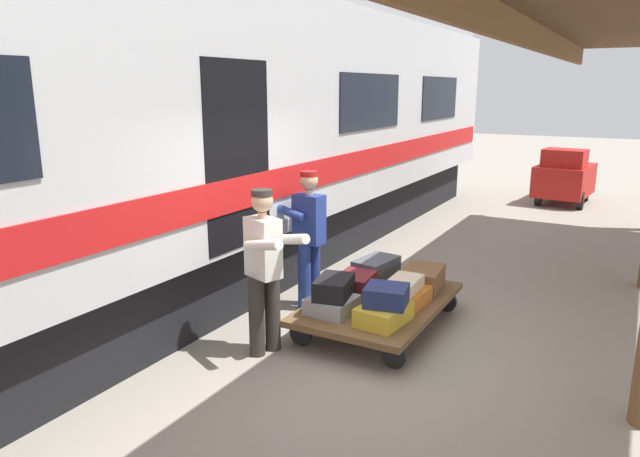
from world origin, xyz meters
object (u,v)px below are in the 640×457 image
object	(u,v)px
suitcase_cream_canvas	(404,285)
suitcase_slate_roller	(376,270)
luggage_cart	(379,304)
porter_in_overalls	(308,235)
train_car	(136,140)
suitcase_navy_fabric	(386,296)
suitcase_gray_aluminum	(332,305)
suitcase_brown_leather	(422,279)
suitcase_orange_carryall	(404,297)
suitcase_yellow_case	(384,314)
baggage_tug	(564,177)
suitcase_maroon_trunk	(356,285)
suitcase_black_hardshell	(334,287)
porter_by_door	(265,267)

from	to	relation	value
suitcase_cream_canvas	suitcase_slate_roller	bearing A→B (deg)	-45.26
luggage_cart	porter_in_overalls	xyz separation A→B (m)	(1.03, -0.16, 0.65)
train_car	luggage_cart	distance (m)	3.44
suitcase_navy_fabric	suitcase_gray_aluminum	bearing A→B (deg)	1.91
luggage_cart	porter_in_overalls	bearing A→B (deg)	-8.85
suitcase_brown_leather	porter_in_overalls	bearing A→B (deg)	17.50
train_car	suitcase_orange_carryall	distance (m)	3.63
luggage_cart	suitcase_brown_leather	bearing A→B (deg)	-117.24
suitcase_orange_carryall	suitcase_yellow_case	size ratio (longest dim) A/B	1.06
suitcase_slate_roller	baggage_tug	size ratio (longest dim) A/B	0.33
suitcase_cream_canvas	suitcase_brown_leather	bearing A→B (deg)	-89.76
suitcase_maroon_trunk	suitcase_orange_carryall	bearing A→B (deg)	180.00
train_car	suitcase_gray_aluminum	bearing A→B (deg)	-176.23
suitcase_maroon_trunk	baggage_tug	size ratio (longest dim) A/B	0.28
suitcase_orange_carryall	porter_in_overalls	size ratio (longest dim) A/B	0.35
baggage_tug	suitcase_yellow_case	bearing A→B (deg)	86.52
suitcase_brown_leather	baggage_tug	size ratio (longest dim) A/B	0.33
suitcase_gray_aluminum	porter_in_overalls	xyz separation A→B (m)	(0.73, -0.74, 0.52)
suitcase_maroon_trunk	suitcase_navy_fabric	size ratio (longest dim) A/B	1.20
suitcase_brown_leather	suitcase_black_hardshell	size ratio (longest dim) A/B	1.16
suitcase_brown_leather	suitcase_navy_fabric	distance (m)	1.15
suitcase_maroon_trunk	luggage_cart	bearing A→B (deg)	-180.00
suitcase_navy_fabric	suitcase_black_hardshell	size ratio (longest dim) A/B	0.81
suitcase_gray_aluminum	suitcase_maroon_trunk	world-z (taller)	suitcase_maroon_trunk
suitcase_orange_carryall	suitcase_slate_roller	xyz separation A→B (m)	(0.60, -0.58, 0.06)
suitcase_navy_fabric	suitcase_cream_canvas	xyz separation A→B (m)	(0.01, -0.53, -0.05)
suitcase_slate_roller	suitcase_cream_canvas	distance (m)	0.85
suitcase_yellow_case	baggage_tug	bearing A→B (deg)	-93.48
suitcase_gray_aluminum	suitcase_yellow_case	xyz separation A→B (m)	(-0.60, 0.00, 0.01)
luggage_cart	suitcase_orange_carryall	size ratio (longest dim) A/B	3.48
luggage_cart	baggage_tug	world-z (taller)	baggage_tug
train_car	suitcase_orange_carryall	xyz separation A→B (m)	(-3.14, -0.75, -1.65)
suitcase_orange_carryall	suitcase_black_hardshell	size ratio (longest dim) A/B	1.18
suitcase_gray_aluminum	suitcase_black_hardshell	world-z (taller)	suitcase_black_hardshell
suitcase_slate_roller	suitcase_orange_carryall	bearing A→B (deg)	135.84
baggage_tug	suitcase_navy_fabric	bearing A→B (deg)	86.61
luggage_cart	porter_by_door	distance (m)	1.53
suitcase_black_hardshell	porter_in_overalls	size ratio (longest dim) A/B	0.30
suitcase_slate_roller	luggage_cart	bearing A→B (deg)	117.24
suitcase_gray_aluminum	suitcase_slate_roller	distance (m)	1.16
train_car	suitcase_navy_fabric	size ratio (longest dim) A/B	46.96
suitcase_yellow_case	porter_by_door	size ratio (longest dim) A/B	0.33
suitcase_maroon_trunk	suitcase_brown_leather	bearing A→B (deg)	-135.84
suitcase_yellow_case	suitcase_maroon_trunk	bearing A→B (deg)	-44.16
suitcase_slate_roller	baggage_tug	world-z (taller)	baggage_tug
train_car	porter_in_overalls	xyz separation A→B (m)	(-1.82, -0.91, -1.14)
suitcase_cream_canvas	porter_by_door	bearing A→B (deg)	47.57
suitcase_slate_roller	baggage_tug	bearing A→B (deg)	-98.08
suitcase_black_hardshell	baggage_tug	xyz separation A→B (m)	(-1.16, -9.33, 0.03)
suitcase_navy_fabric	suitcase_brown_leather	bearing A→B (deg)	-89.18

